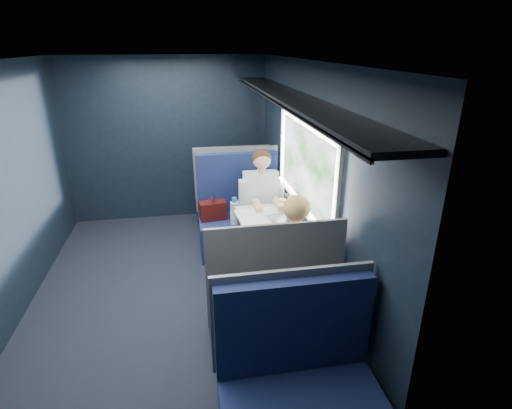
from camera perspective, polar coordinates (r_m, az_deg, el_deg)
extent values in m
cube|color=black|center=(4.37, -11.98, -12.48)|extent=(2.80, 4.20, 0.01)
cube|color=black|center=(4.02, 7.76, 3.16)|extent=(0.10, 4.20, 2.30)
cube|color=black|center=(5.91, -12.48, 8.97)|extent=(2.80, 0.10, 2.30)
cube|color=black|center=(1.97, -15.98, -19.88)|extent=(2.80, 0.10, 2.30)
cube|color=silver|center=(3.63, -15.07, 19.97)|extent=(2.80, 4.20, 0.10)
cube|color=beige|center=(3.85, 7.17, 11.52)|extent=(0.03, 1.84, 0.07)
cube|color=beige|center=(4.09, 6.61, -0.27)|extent=(0.03, 1.84, 0.07)
cube|color=beige|center=(3.16, 11.43, 0.85)|extent=(0.03, 0.07, 0.78)
cube|color=beige|center=(4.77, 3.84, 8.46)|extent=(0.03, 0.07, 0.78)
cube|color=black|center=(3.77, 4.96, 15.00)|extent=(0.36, 4.10, 0.04)
cube|color=black|center=(3.73, 2.34, 14.68)|extent=(0.02, 4.10, 0.03)
cube|color=red|center=(3.83, 7.33, 13.65)|extent=(0.01, 0.10, 0.12)
cylinder|color=#54565E|center=(4.22, -0.27, -7.59)|extent=(0.08, 0.08, 0.70)
cube|color=silver|center=(4.08, 2.21, -2.84)|extent=(0.62, 1.00, 0.04)
cube|color=#0E163E|center=(4.96, -2.16, -4.47)|extent=(1.00, 0.50, 0.45)
cube|color=#0E163E|center=(5.00, -2.74, 3.21)|extent=(1.00, 0.10, 0.75)
cube|color=#54565E|center=(5.04, -2.82, 3.68)|extent=(1.04, 0.03, 0.82)
cube|color=#54565E|center=(4.77, -2.13, -1.25)|extent=(0.06, 0.40, 0.20)
cube|color=#400F0D|center=(4.85, -6.19, -0.84)|extent=(0.34, 0.21, 0.22)
cylinder|color=#400F0D|center=(4.79, -6.27, 0.90)|extent=(0.04, 0.13, 0.03)
cylinder|color=silver|center=(4.69, -3.08, -1.22)|extent=(0.10, 0.10, 0.27)
cylinder|color=blue|center=(4.63, -3.13, 0.66)|extent=(0.06, 0.06, 0.06)
cube|color=#0E163E|center=(3.65, 1.42, -15.33)|extent=(1.00, 0.50, 0.45)
cube|color=#0E163E|center=(3.06, 2.66, -9.75)|extent=(1.00, 0.10, 0.75)
cube|color=#54565E|center=(3.00, 2.90, -9.89)|extent=(1.04, 0.03, 0.82)
cube|color=#54565E|center=(3.50, 1.31, -10.61)|extent=(0.06, 0.40, 0.20)
cube|color=#0E163E|center=(5.95, -3.64, 0.19)|extent=(1.00, 0.40, 0.45)
cube|color=#0E163E|center=(5.54, -3.49, 4.61)|extent=(1.00, 0.10, 0.66)
cube|color=#54565E|center=(5.48, -3.43, 4.64)|extent=(1.04, 0.03, 0.72)
cube|color=#0E163E|center=(2.65, 5.39, -16.86)|extent=(1.00, 0.10, 0.66)
cube|color=#54565E|center=(2.68, 5.09, -15.80)|extent=(1.04, 0.03, 0.72)
cube|color=black|center=(4.74, 1.03, -1.68)|extent=(0.36, 0.44, 0.16)
cube|color=black|center=(4.70, 1.47, -6.06)|extent=(0.32, 0.12, 0.45)
cube|color=silver|center=(4.79, 0.68, 1.81)|extent=(0.40, 0.29, 0.53)
cylinder|color=#D8A88C|center=(4.66, 0.79, 4.87)|extent=(0.10, 0.10, 0.06)
sphere|color=#D8A88C|center=(4.61, 0.84, 6.41)|extent=(0.21, 0.21, 0.21)
sphere|color=#382114|center=(4.62, 0.81, 6.63)|extent=(0.22, 0.22, 0.22)
cube|color=silver|center=(4.72, -1.86, 1.48)|extent=(0.09, 0.12, 0.34)
cube|color=silver|center=(4.80, 3.35, 1.81)|extent=(0.09, 0.12, 0.34)
cube|color=black|center=(3.63, 4.95, -9.71)|extent=(0.36, 0.44, 0.16)
cube|color=black|center=(3.96, 4.05, -11.97)|extent=(0.32, 0.12, 0.45)
cube|color=black|center=(3.37, 5.78, -7.50)|extent=(0.40, 0.29, 0.53)
cylinder|color=#D8A88C|center=(3.28, 5.78, -2.90)|extent=(0.10, 0.10, 0.06)
sphere|color=#D8A88C|center=(3.24, 5.78, -0.59)|extent=(0.21, 0.21, 0.21)
sphere|color=tan|center=(3.22, 5.86, -0.45)|extent=(0.22, 0.22, 0.22)
cube|color=black|center=(3.36, 1.95, -7.52)|extent=(0.09, 0.12, 0.34)
cube|color=black|center=(3.47, 9.13, -6.81)|extent=(0.09, 0.12, 0.34)
cube|color=tan|center=(3.27, 6.14, -6.17)|extent=(0.26, 0.07, 0.36)
cube|color=white|center=(4.06, 1.97, -2.63)|extent=(0.64, 0.87, 0.01)
cube|color=silver|center=(4.12, 3.70, -2.22)|extent=(0.30, 0.37, 0.02)
cube|color=silver|center=(4.10, 5.36, -0.48)|extent=(0.07, 0.33, 0.23)
cube|color=black|center=(4.10, 5.26, -0.48)|extent=(0.05, 0.29, 0.19)
cylinder|color=silver|center=(4.26, 5.27, -0.22)|extent=(0.06, 0.06, 0.18)
cylinder|color=blue|center=(4.22, 5.32, 1.14)|extent=(0.04, 0.04, 0.04)
cylinder|color=white|center=(4.43, 3.78, 0.16)|extent=(0.07, 0.07, 0.10)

